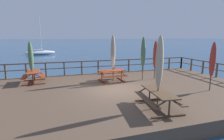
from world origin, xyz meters
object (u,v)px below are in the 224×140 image
(patio_umbrella_tall_front, at_px, (159,63))
(patio_umbrella_tall_back_right, at_px, (155,55))
(patio_umbrella_short_mid, at_px, (213,60))
(patio_umbrella_tall_mid_left, at_px, (143,53))
(patio_umbrella_tall_mid_right, at_px, (31,57))
(picnic_table_mid_right, at_px, (112,73))
(patio_umbrella_tall_back_left, at_px, (113,52))
(picnic_table_front_left, at_px, (159,95))
(picnic_table_back_right, at_px, (33,75))
(sailboat_distant, at_px, (40,52))

(patio_umbrella_tall_front, height_order, patio_umbrella_tall_back_right, patio_umbrella_tall_front)
(patio_umbrella_tall_back_right, bearing_deg, patio_umbrella_short_mid, -65.40)
(patio_umbrella_tall_front, xyz_separation_m, patio_umbrella_tall_mid_left, (1.70, 4.80, -0.05))
(patio_umbrella_short_mid, height_order, patio_umbrella_tall_back_right, patio_umbrella_tall_back_right)
(patio_umbrella_short_mid, bearing_deg, patio_umbrella_tall_mid_right, 154.27)
(picnic_table_mid_right, relative_size, patio_umbrella_tall_mid_right, 0.67)
(picnic_table_mid_right, height_order, patio_umbrella_tall_back_left, patio_umbrella_tall_back_left)
(picnic_table_front_left, bearing_deg, patio_umbrella_tall_back_left, 95.54)
(picnic_table_back_right, distance_m, picnic_table_mid_right, 5.22)
(patio_umbrella_tall_mid_left, bearing_deg, patio_umbrella_tall_back_right, -1.97)
(patio_umbrella_tall_mid_right, relative_size, patio_umbrella_short_mid, 1.00)
(patio_umbrella_tall_back_left, height_order, patio_umbrella_short_mid, patio_umbrella_tall_back_left)
(picnic_table_back_right, bearing_deg, sailboat_distant, 94.37)
(picnic_table_front_left, bearing_deg, patio_umbrella_tall_mid_left, 70.95)
(picnic_table_back_right, xyz_separation_m, patio_umbrella_tall_back_left, (5.18, -1.14, 1.45))
(sailboat_distant, bearing_deg, patio_umbrella_short_mid, -69.30)
(patio_umbrella_tall_back_right, height_order, patio_umbrella_tall_mid_left, patio_umbrella_tall_mid_left)
(picnic_table_back_right, relative_size, patio_umbrella_tall_front, 0.55)
(patio_umbrella_tall_mid_left, bearing_deg, picnic_table_front_left, -109.05)
(picnic_table_front_left, bearing_deg, patio_umbrella_tall_mid_right, 133.14)
(patio_umbrella_short_mid, bearing_deg, patio_umbrella_tall_back_left, 141.87)
(patio_umbrella_tall_back_right, xyz_separation_m, patio_umbrella_tall_mid_left, (-0.94, 0.03, 0.17))
(picnic_table_front_left, height_order, patio_umbrella_tall_mid_left, patio_umbrella_tall_mid_left)
(picnic_table_back_right, distance_m, picnic_table_front_left, 8.36)
(patio_umbrella_short_mid, bearing_deg, patio_umbrella_tall_mid_left, 126.01)
(patio_umbrella_tall_mid_right, relative_size, patio_umbrella_tall_mid_left, 0.91)
(patio_umbrella_tall_mid_left, bearing_deg, picnic_table_back_right, 169.63)
(picnic_table_front_left, height_order, patio_umbrella_tall_back_right, patio_umbrella_tall_back_right)
(sailboat_distant, bearing_deg, patio_umbrella_tall_back_right, -69.79)
(picnic_table_mid_right, height_order, patio_umbrella_tall_mid_left, patio_umbrella_tall_mid_left)
(picnic_table_mid_right, xyz_separation_m, sailboat_distant, (-7.14, 27.70, -0.71))
(picnic_table_back_right, xyz_separation_m, sailboat_distant, (-2.03, 26.60, -0.71))
(picnic_table_mid_right, height_order, patio_umbrella_short_mid, patio_umbrella_short_mid)
(picnic_table_mid_right, bearing_deg, patio_umbrella_tall_back_right, -4.94)
(sailboat_distant, bearing_deg, picnic_table_mid_right, -75.55)
(picnic_table_mid_right, bearing_deg, patio_umbrella_tall_mid_left, -6.20)
(patio_umbrella_tall_mid_right, xyz_separation_m, patio_umbrella_tall_mid_left, (7.39, -1.32, 0.17))
(patio_umbrella_tall_front, xyz_separation_m, patio_umbrella_tall_back_right, (2.64, 4.77, -0.22))
(picnic_table_mid_right, xyz_separation_m, patio_umbrella_tall_mid_right, (-5.17, 1.08, 1.20))
(sailboat_distant, bearing_deg, patio_umbrella_tall_back_left, -75.43)
(picnic_table_mid_right, bearing_deg, patio_umbrella_tall_back_left, -30.20)
(picnic_table_back_right, bearing_deg, patio_umbrella_tall_front, -47.51)
(patio_umbrella_tall_back_right, bearing_deg, picnic_table_front_left, -118.61)
(patio_umbrella_tall_mid_left, xyz_separation_m, sailboat_distant, (-9.36, 27.94, -2.08))
(patio_umbrella_tall_mid_right, xyz_separation_m, patio_umbrella_tall_back_left, (5.25, -1.12, 0.25))
(patio_umbrella_tall_mid_right, xyz_separation_m, patio_umbrella_tall_back_right, (8.34, -1.35, 0.00))
(picnic_table_mid_right, bearing_deg, picnic_table_back_right, 167.85)
(patio_umbrella_tall_front, distance_m, sailboat_distant, 33.70)
(patio_umbrella_tall_mid_right, xyz_separation_m, patio_umbrella_short_mid, (9.90, -4.77, 0.00))
(patio_umbrella_short_mid, bearing_deg, sailboat_distant, 110.70)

